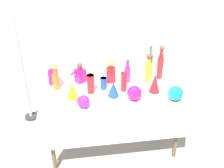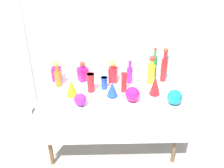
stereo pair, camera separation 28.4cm
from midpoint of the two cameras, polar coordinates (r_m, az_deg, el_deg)
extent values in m
plane|color=#A0998C|center=(3.35, 2.49, -12.99)|extent=(40.00, 40.00, 0.00)
cube|color=white|center=(2.90, 2.81, -2.06)|extent=(1.61, 0.92, 0.03)
cube|color=white|center=(2.62, 3.42, -10.57)|extent=(1.61, 0.01, 0.37)
cylinder|color=brown|center=(2.87, -11.42, -12.47)|extent=(0.04, 0.04, 0.73)
cylinder|color=brown|center=(2.97, 17.13, -11.69)|extent=(0.04, 0.04, 0.73)
cylinder|color=brown|center=(3.43, -9.66, -4.46)|extent=(0.04, 0.04, 0.73)
cylinder|color=brown|center=(3.52, 13.83, -4.06)|extent=(0.04, 0.04, 0.73)
cylinder|color=teal|center=(3.26, 14.50, 3.90)|extent=(0.06, 0.06, 0.28)
cylinder|color=teal|center=(3.19, 14.90, 6.80)|extent=(0.03, 0.03, 0.08)
sphere|color=gold|center=(3.17, 15.02, 7.67)|extent=(0.04, 0.04, 0.04)
cylinder|color=orange|center=(3.00, -9.60, 1.08)|extent=(0.08, 0.08, 0.19)
cylinder|color=orange|center=(2.93, -9.82, 3.46)|extent=(0.04, 0.04, 0.09)
sphere|color=gold|center=(2.91, -9.93, 4.57)|extent=(0.06, 0.06, 0.06)
cylinder|color=red|center=(3.15, 14.30, 2.99)|extent=(0.07, 0.07, 0.29)
cylinder|color=red|center=(3.07, 14.74, 6.21)|extent=(0.04, 0.04, 0.10)
sphere|color=maroon|center=(3.04, 14.90, 7.35)|extent=(0.06, 0.06, 0.06)
cylinder|color=#198C38|center=(3.23, 12.07, 3.85)|extent=(0.07, 0.07, 0.27)
cylinder|color=#198C38|center=(3.16, 12.41, 6.83)|extent=(0.02, 0.02, 0.09)
sphere|color=maroon|center=(3.14, 12.52, 7.79)|extent=(0.03, 0.03, 0.03)
cylinder|color=yellow|center=(3.07, 11.53, 2.12)|extent=(0.09, 0.09, 0.23)
cylinder|color=yellow|center=(3.01, 11.82, 4.69)|extent=(0.05, 0.05, 0.07)
sphere|color=maroon|center=(2.99, 11.93, 5.67)|extent=(0.07, 0.07, 0.07)
cylinder|color=purple|center=(3.04, 6.72, 1.88)|extent=(0.07, 0.07, 0.20)
cylinder|color=purple|center=(2.98, 6.88, 4.44)|extent=(0.03, 0.03, 0.10)
sphere|color=#B2B2B7|center=(2.95, 6.96, 5.61)|extent=(0.05, 0.05, 0.05)
cube|color=#C61972|center=(3.09, -4.06, 2.18)|extent=(0.15, 0.15, 0.17)
cylinder|color=#C61972|center=(3.05, -4.12, 3.87)|extent=(0.05, 0.05, 0.03)
sphere|color=maroon|center=(3.03, -4.15, 4.47)|extent=(0.06, 0.06, 0.06)
cube|color=#C61972|center=(3.13, -9.99, 2.16)|extent=(0.11, 0.11, 0.17)
cylinder|color=#C61972|center=(3.09, -10.16, 3.87)|extent=(0.05, 0.05, 0.04)
sphere|color=gold|center=(3.07, -10.22, 4.53)|extent=(0.07, 0.07, 0.07)
cube|color=red|center=(3.06, 2.91, 2.01)|extent=(0.12, 0.12, 0.18)
cylinder|color=red|center=(3.01, 2.97, 3.92)|extent=(0.05, 0.05, 0.04)
sphere|color=gold|center=(2.99, 2.99, 4.70)|extent=(0.08, 0.08, 0.08)
cylinder|color=blue|center=(2.91, 1.00, 0.12)|extent=(0.07, 0.07, 0.15)
cylinder|color=blue|center=(2.87, 1.01, 1.32)|extent=(0.09, 0.09, 0.01)
cylinder|color=red|center=(2.84, -2.04, 0.19)|extent=(0.08, 0.08, 0.22)
cylinder|color=red|center=(2.79, -2.07, 2.10)|extent=(0.09, 0.09, 0.01)
cylinder|color=red|center=(2.85, 5.60, 0.27)|extent=(0.07, 0.07, 0.23)
cylinder|color=red|center=(2.80, 5.71, 2.24)|extent=(0.07, 0.07, 0.01)
cylinder|color=orange|center=(2.82, -6.27, -2.71)|extent=(0.06, 0.06, 0.01)
cone|color=orange|center=(2.77, -6.39, -0.90)|extent=(0.12, 0.12, 0.19)
cylinder|color=red|center=(2.90, 12.44, -2.33)|extent=(0.07, 0.07, 0.01)
cone|color=red|center=(2.84, 12.69, -0.38)|extent=(0.13, 0.13, 0.22)
cylinder|color=blue|center=(2.80, 2.89, -2.79)|extent=(0.07, 0.07, 0.01)
cone|color=blue|center=(2.75, 2.93, -1.22)|extent=(0.13, 0.13, 0.17)
cylinder|color=#C61972|center=(2.74, 7.63, -3.94)|extent=(0.07, 0.07, 0.01)
sphere|color=#C61972|center=(2.69, 7.75, -2.43)|extent=(0.16, 0.16, 0.16)
cylinder|color=teal|center=(2.78, 16.79, -4.46)|extent=(0.07, 0.07, 0.01)
sphere|color=teal|center=(2.74, 17.05, -2.98)|extent=(0.16, 0.16, 0.16)
cylinder|color=purple|center=(2.65, -4.13, -5.01)|extent=(0.06, 0.06, 0.01)
sphere|color=purple|center=(2.61, -4.19, -3.70)|extent=(0.14, 0.14, 0.14)
cube|color=white|center=(2.63, 10.86, -5.38)|extent=(0.05, 0.02, 0.04)
cube|color=white|center=(2.57, -4.62, -5.75)|extent=(0.06, 0.02, 0.04)
cylinder|color=silver|center=(3.42, -17.16, 10.81)|extent=(0.04, 0.04, 2.48)
cylinder|color=#333338|center=(3.95, -14.58, -6.11)|extent=(0.18, 0.18, 0.04)
camera|label=1|loc=(0.14, -87.14, 1.62)|focal=40.00mm
camera|label=2|loc=(0.14, 92.86, -1.62)|focal=40.00mm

